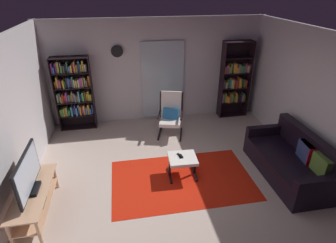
{
  "coord_description": "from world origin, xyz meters",
  "views": [
    {
      "loc": [
        -0.89,
        -3.83,
        3.32
      ],
      "look_at": [
        -0.09,
        0.65,
        0.98
      ],
      "focal_mm": 29.12,
      "sensor_mm": 36.0,
      "label": 1
    }
  ],
  "objects_px": {
    "bookshelf_near_tv": "(74,91)",
    "bookshelf_near_sofa": "(234,81)",
    "leather_sofa": "(292,161)",
    "tv_remote": "(180,155)",
    "cell_phone": "(181,156)",
    "wall_clock": "(117,51)",
    "ottoman": "(182,160)",
    "television": "(28,174)",
    "lounge_armchair": "(171,113)",
    "tv_stand": "(35,199)"
  },
  "relations": [
    {
      "from": "bookshelf_near_tv",
      "to": "bookshelf_near_sofa",
      "type": "distance_m",
      "value": 4.1
    },
    {
      "from": "leather_sofa",
      "to": "tv_remote",
      "type": "distance_m",
      "value": 2.12
    },
    {
      "from": "leather_sofa",
      "to": "cell_phone",
      "type": "distance_m",
      "value": 2.11
    },
    {
      "from": "cell_phone",
      "to": "wall_clock",
      "type": "xyz_separation_m",
      "value": [
        -1.02,
        2.53,
        1.43
      ]
    },
    {
      "from": "bookshelf_near_tv",
      "to": "tv_remote",
      "type": "relative_size",
      "value": 12.59
    },
    {
      "from": "bookshelf_near_sofa",
      "to": "ottoman",
      "type": "relative_size",
      "value": 3.74
    },
    {
      "from": "television",
      "to": "wall_clock",
      "type": "xyz_separation_m",
      "value": [
        1.42,
        3.13,
        1.06
      ]
    },
    {
      "from": "bookshelf_near_tv",
      "to": "lounge_armchair",
      "type": "height_order",
      "value": "bookshelf_near_tv"
    },
    {
      "from": "bookshelf_near_tv",
      "to": "tv_stand",
      "type": "bearing_deg",
      "value": -96.29
    },
    {
      "from": "bookshelf_near_tv",
      "to": "cell_phone",
      "type": "distance_m",
      "value": 3.21
    },
    {
      "from": "bookshelf_near_sofa",
      "to": "tv_remote",
      "type": "height_order",
      "value": "bookshelf_near_sofa"
    },
    {
      "from": "tv_remote",
      "to": "wall_clock",
      "type": "distance_m",
      "value": 3.05
    },
    {
      "from": "tv_remote",
      "to": "cell_phone",
      "type": "height_order",
      "value": "tv_remote"
    },
    {
      "from": "wall_clock",
      "to": "leather_sofa",
      "type": "bearing_deg",
      "value": -43.19
    },
    {
      "from": "cell_phone",
      "to": "bookshelf_near_sofa",
      "type": "bearing_deg",
      "value": 45.52
    },
    {
      "from": "tv_stand",
      "to": "cell_phone",
      "type": "bearing_deg",
      "value": 13.81
    },
    {
      "from": "lounge_armchair",
      "to": "ottoman",
      "type": "bearing_deg",
      "value": -93.06
    },
    {
      "from": "lounge_armchair",
      "to": "tv_remote",
      "type": "xyz_separation_m",
      "value": [
        -0.13,
        -1.61,
        -0.11
      ]
    },
    {
      "from": "tv_stand",
      "to": "bookshelf_near_tv",
      "type": "relative_size",
      "value": 0.74
    },
    {
      "from": "bookshelf_near_sofa",
      "to": "cell_phone",
      "type": "xyz_separation_m",
      "value": [
        -1.97,
        -2.37,
        -0.55
      ]
    },
    {
      "from": "leather_sofa",
      "to": "wall_clock",
      "type": "relative_size",
      "value": 6.51
    },
    {
      "from": "bookshelf_near_tv",
      "to": "tv_remote",
      "type": "distance_m",
      "value": 3.19
    },
    {
      "from": "leather_sofa",
      "to": "cell_phone",
      "type": "xyz_separation_m",
      "value": [
        -2.07,
        0.38,
        0.11
      ]
    },
    {
      "from": "bookshelf_near_tv",
      "to": "cell_phone",
      "type": "relative_size",
      "value": 12.95
    },
    {
      "from": "lounge_armchair",
      "to": "wall_clock",
      "type": "height_order",
      "value": "wall_clock"
    },
    {
      "from": "cell_phone",
      "to": "wall_clock",
      "type": "distance_m",
      "value": 3.08
    },
    {
      "from": "television",
      "to": "leather_sofa",
      "type": "height_order",
      "value": "television"
    },
    {
      "from": "television",
      "to": "cell_phone",
      "type": "height_order",
      "value": "television"
    },
    {
      "from": "bookshelf_near_sofa",
      "to": "lounge_armchair",
      "type": "height_order",
      "value": "bookshelf_near_sofa"
    },
    {
      "from": "television",
      "to": "leather_sofa",
      "type": "xyz_separation_m",
      "value": [
        4.52,
        0.22,
        -0.49
      ]
    },
    {
      "from": "leather_sofa",
      "to": "ottoman",
      "type": "bearing_deg",
      "value": 170.26
    },
    {
      "from": "tv_stand",
      "to": "cell_phone",
      "type": "xyz_separation_m",
      "value": [
        2.45,
        0.6,
        0.09
      ]
    },
    {
      "from": "lounge_armchair",
      "to": "wall_clock",
      "type": "relative_size",
      "value": 3.53
    },
    {
      "from": "lounge_armchair",
      "to": "tv_remote",
      "type": "bearing_deg",
      "value": -94.54
    },
    {
      "from": "tv_remote",
      "to": "wall_clock",
      "type": "bearing_deg",
      "value": 85.38
    },
    {
      "from": "television",
      "to": "ottoman",
      "type": "relative_size",
      "value": 1.88
    },
    {
      "from": "bookshelf_near_tv",
      "to": "leather_sofa",
      "type": "height_order",
      "value": "bookshelf_near_tv"
    },
    {
      "from": "television",
      "to": "ottoman",
      "type": "distance_m",
      "value": 2.58
    },
    {
      "from": "tv_stand",
      "to": "tv_remote",
      "type": "xyz_separation_m",
      "value": [
        2.44,
        0.63,
        0.1
      ]
    },
    {
      "from": "ottoman",
      "to": "leather_sofa",
      "type": "bearing_deg",
      "value": -9.74
    },
    {
      "from": "tv_remote",
      "to": "cell_phone",
      "type": "relative_size",
      "value": 1.03
    },
    {
      "from": "bookshelf_near_tv",
      "to": "ottoman",
      "type": "height_order",
      "value": "bookshelf_near_tv"
    },
    {
      "from": "tv_stand",
      "to": "cell_phone",
      "type": "height_order",
      "value": "tv_stand"
    },
    {
      "from": "television",
      "to": "bookshelf_near_sofa",
      "type": "bearing_deg",
      "value": 33.9
    },
    {
      "from": "leather_sofa",
      "to": "tv_remote",
      "type": "bearing_deg",
      "value": 168.83
    },
    {
      "from": "lounge_armchair",
      "to": "television",
      "type": "bearing_deg",
      "value": -138.89
    },
    {
      "from": "tv_stand",
      "to": "lounge_armchair",
      "type": "bearing_deg",
      "value": 41.14
    },
    {
      "from": "bookshelf_near_tv",
      "to": "bookshelf_near_sofa",
      "type": "bearing_deg",
      "value": 0.34
    },
    {
      "from": "television",
      "to": "lounge_armchair",
      "type": "distance_m",
      "value": 3.42
    },
    {
      "from": "television",
      "to": "bookshelf_near_sofa",
      "type": "distance_m",
      "value": 5.33
    }
  ]
}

